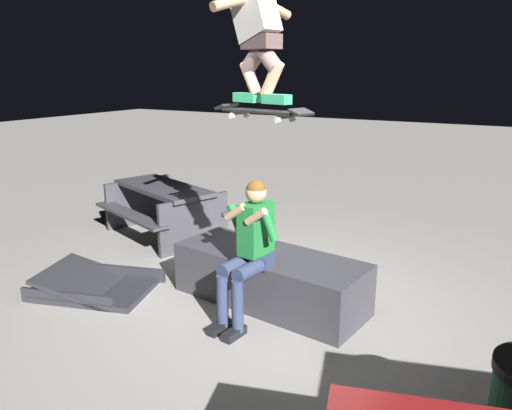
# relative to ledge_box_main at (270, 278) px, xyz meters

# --- Properties ---
(ground_plane) EXTENTS (40.00, 40.00, 0.00)m
(ground_plane) POSITION_rel_ledge_box_main_xyz_m (-0.00, 0.04, -0.27)
(ground_plane) COLOR gray
(ledge_box_main) EXTENTS (2.10, 1.01, 0.54)m
(ledge_box_main) POSITION_rel_ledge_box_main_xyz_m (0.00, 0.00, 0.00)
(ledge_box_main) COLOR #38383D
(ledge_box_main) RESTS_ON ground
(person_sitting_on_ledge) EXTENTS (0.60, 0.77, 1.38)m
(person_sitting_on_ledge) POSITION_rel_ledge_box_main_xyz_m (-0.01, 0.44, 0.51)
(person_sitting_on_ledge) COLOR #2D3856
(person_sitting_on_ledge) RESTS_ON ground
(skateboard) EXTENTS (1.04, 0.48, 0.13)m
(skateboard) POSITION_rel_ledge_box_main_xyz_m (-0.13, 0.43, 1.74)
(skateboard) COLOR black
(skater_airborne) EXTENTS (0.64, 0.87, 1.12)m
(skater_airborne) POSITION_rel_ledge_box_main_xyz_m (-0.08, 0.42, 2.43)
(skater_airborne) COLOR #2D9E66
(kicker_ramp) EXTENTS (1.36, 1.14, 0.33)m
(kicker_ramp) POSITION_rel_ledge_box_main_xyz_m (1.78, 0.71, -0.22)
(kicker_ramp) COLOR #28282D
(kicker_ramp) RESTS_ON ground
(picnic_table_back) EXTENTS (2.05, 1.83, 0.75)m
(picnic_table_back) POSITION_rel_ledge_box_main_xyz_m (2.36, -1.18, 0.23)
(picnic_table_back) COLOR #38383D
(picnic_table_back) RESTS_ON ground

